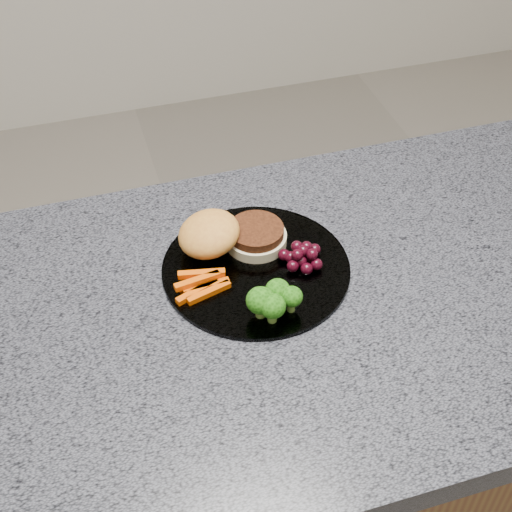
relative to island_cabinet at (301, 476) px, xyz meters
The scene contains 7 objects.
island_cabinet is the anchor object (origin of this frame).
countertop 0.45m from the island_cabinet, ahead, with size 1.20×0.60×0.04m, color #50515B.
plate 0.48m from the island_cabinet, 131.92° to the left, with size 0.26×0.26×0.01m, color white.
burger 0.52m from the island_cabinet, 127.68° to the left, with size 0.16×0.09×0.05m.
carrot_sticks 0.51m from the island_cabinet, 160.13° to the left, with size 0.08×0.05×0.02m.
broccoli 0.51m from the island_cabinet, 164.63° to the right, with size 0.07×0.06×0.05m.
grape_bunch 0.49m from the island_cabinet, 89.46° to the left, with size 0.06×0.05×0.03m.
Camera 1 is at (-0.27, -0.60, 1.59)m, focal length 50.00 mm.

